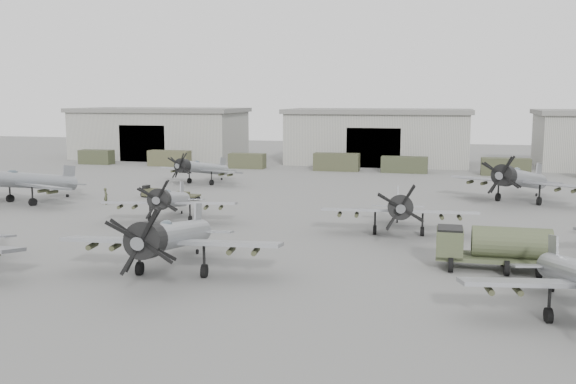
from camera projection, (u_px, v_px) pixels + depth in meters
name	position (u px, v px, depth m)	size (l,w,h in m)	color
ground	(279.00, 253.00, 43.86)	(220.00, 220.00, 0.00)	#61615F
hangar_left	(160.00, 133.00, 111.82)	(29.00, 14.80, 8.70)	#9D9D93
hangar_center	(378.00, 136.00, 102.66)	(29.00, 14.80, 8.70)	#9D9D93
support_truck_0	(96.00, 157.00, 102.14)	(5.36, 2.20, 2.24)	#373B27
support_truck_1	(169.00, 158.00, 99.09)	(6.49, 2.20, 2.41)	#45452D
support_truck_2	(247.00, 161.00, 96.06)	(5.40, 2.20, 2.23)	#3D402A
support_truck_3	(337.00, 162.00, 92.77)	(6.57, 2.20, 2.54)	#3B3D28
support_truck_4	(404.00, 165.00, 90.45)	(6.45, 2.20, 2.27)	#363B26
support_truck_5	(506.00, 167.00, 87.17)	(6.45, 2.20, 2.36)	#363A26
aircraft_near_1	(170.00, 237.00, 37.82)	(13.34, 12.01, 5.31)	gray
aircraft_mid_0	(19.00, 181.00, 63.68)	(12.85, 11.61, 5.20)	gray
aircraft_mid_1	(169.00, 200.00, 53.69)	(11.36, 10.23, 4.51)	gray
aircraft_mid_2	(399.00, 208.00, 49.21)	(12.07, 10.86, 4.81)	gray
aircraft_far_0	(200.00, 168.00, 78.17)	(11.17, 10.05, 4.44)	gray
aircraft_far_1	(519.00, 179.00, 64.15)	(13.36, 12.12, 5.48)	#92949A
fuel_tanker	(493.00, 245.00, 39.43)	(7.12, 3.28, 2.74)	#424A30
tug_trailer	(163.00, 193.00, 67.77)	(6.58, 1.89, 1.31)	#373824
ground_crew	(106.00, 196.00, 63.69)	(0.60, 0.40, 1.66)	#3A3D28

